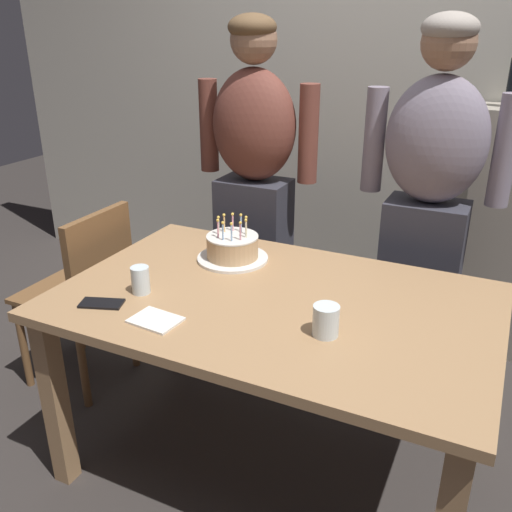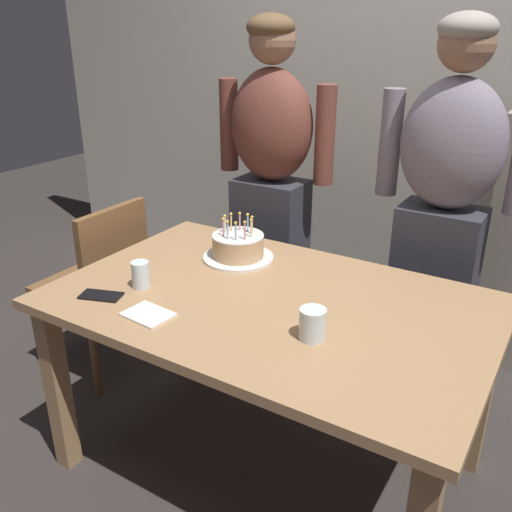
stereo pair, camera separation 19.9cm
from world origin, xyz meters
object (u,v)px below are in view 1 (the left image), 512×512
Objects in this scene: water_glass_near at (140,280)px; person_woman_cardigan at (427,212)px; water_glass_far at (326,321)px; cell_phone at (102,303)px; person_man_bearded at (254,189)px; dining_chair at (87,285)px; birthday_cake at (233,249)px; napkin_stack at (156,320)px.

water_glass_near is 1.24m from person_woman_cardigan.
water_glass_far is 0.69× the size of cell_phone.
water_glass_near is at bearing 90.61° from person_man_bearded.
person_man_bearded and person_woman_cardigan have the same top height.
person_man_bearded is 0.82m from person_woman_cardigan.
cell_phone is 1.39m from person_woman_cardigan.
water_glass_near is 0.68× the size of cell_phone.
water_glass_near is at bearing 60.87° from dining_chair.
birthday_cake is at bearing 143.47° from water_glass_far.
person_woman_cardigan reaches higher than birthday_cake.
water_glass_far is 1.16m from person_man_bearded.
person_woman_cardigan is (0.81, 0.94, 0.08)m from water_glass_near.
person_woman_cardigan is (0.65, 1.08, 0.13)m from napkin_stack.
person_woman_cardigan is (0.82, 0.00, 0.00)m from person_man_bearded.
water_glass_far is at bearing 0.81° from water_glass_near.
dining_chair reaches higher than napkin_stack.
cell_phone is at bearing 50.53° from person_woman_cardigan.
person_woman_cardigan is at bearing 49.05° from water_glass_near.
water_glass_near is 0.69m from dining_chair.
person_woman_cardigan is at bearing 114.57° from dining_chair.
cell_phone is (-0.75, -0.14, -0.05)m from water_glass_far.
dining_chair is at bearing 147.59° from napkin_stack.
water_glass_near is 0.16m from cell_phone.
dining_chair is (-0.56, 0.31, -0.27)m from water_glass_near.
birthday_cake reaches higher than napkin_stack.
person_woman_cardigan is at bearing 81.87° from water_glass_far.
cell_phone is at bearing 86.92° from person_man_bearded.
person_man_bearded reaches higher than cell_phone.
person_man_bearded is at bearing 0.00° from person_woman_cardigan.
cell_phone is at bearing -112.60° from birthday_cake.
birthday_cake reaches higher than dining_chair.
birthday_cake is 1.84× the size of napkin_stack.
water_glass_far is at bearing 81.87° from person_woman_cardigan.
napkin_stack is at bearing -163.10° from water_glass_far.
water_glass_near is 0.94m from person_man_bearded.
birthday_cake is 0.85m from person_woman_cardigan.
birthday_cake reaches higher than cell_phone.
birthday_cake is 1.98× the size of cell_phone.
water_glass_near is 0.99× the size of water_glass_far.
person_woman_cardigan reaches higher than cell_phone.
water_glass_near is 0.68m from water_glass_far.
dining_chair reaches higher than cell_phone.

